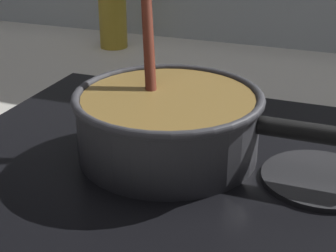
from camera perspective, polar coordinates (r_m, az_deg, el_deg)
The scene contains 5 objects.
hob_plate at distance 0.66m, azimuth 0.00°, elevation -3.59°, with size 0.56×0.48×0.01m, color black.
burner_ring at distance 0.65m, azimuth 0.00°, elevation -2.82°, with size 0.17×0.17×0.01m, color #592D0C.
spare_burner at distance 0.62m, azimuth 16.51°, elevation -5.62°, with size 0.13×0.13×0.01m, color #262628.
cooking_pan at distance 0.63m, azimuth 0.12°, elevation 0.46°, with size 0.36×0.24×0.26m.
sauce_bottle at distance 1.15m, azimuth -6.20°, elevation 13.12°, with size 0.06×0.06×0.23m.
Camera 1 is at (0.19, -0.35, 0.31)m, focal length 54.98 mm.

